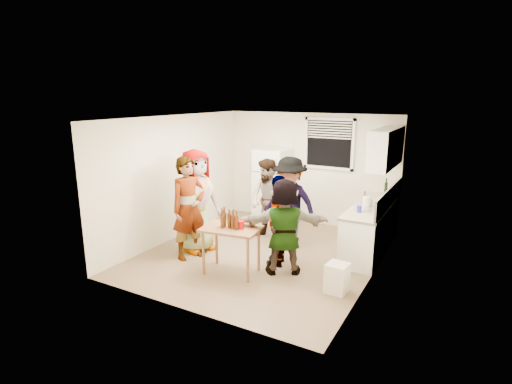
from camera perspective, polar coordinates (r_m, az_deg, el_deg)
The scene contains 23 objects.
room at distance 7.51m, azimuth 0.90°, elevation -8.87°, with size 4.00×4.50×2.50m, color #EFE8CE, non-canonical shape.
window at distance 8.85m, azimuth 10.39°, elevation 6.80°, with size 1.12×0.10×1.06m, color white, non-canonical shape.
refrigerator at distance 9.17m, azimuth 2.34°, elevation 0.91°, with size 0.70×0.70×1.70m, color white.
counter_lower at distance 7.83m, azimuth 16.10°, elevation -5.11°, with size 0.60×2.20×0.86m, color white.
countertop at distance 7.70m, azimuth 16.32°, elevation -1.94°, with size 0.64×2.22×0.04m, color beige.
backsplash at distance 7.59m, azimuth 18.51°, elevation -0.75°, with size 0.03×2.20×0.36m, color #AFABA2.
upper_cabinets at distance 7.66m, azimuth 18.15°, elevation 6.04°, with size 0.34×1.60×0.70m, color white.
kettle at distance 7.57m, azimuth 15.71°, elevation -2.01°, with size 0.22×0.19×0.19m, color silver, non-canonical shape.
paper_towel at distance 7.28m, azimuth 15.38°, elevation -2.60°, with size 0.12×0.12×0.26m, color white.
wine_bottle at distance 8.51m, azimuth 17.99°, elevation -0.45°, with size 0.07×0.07×0.26m, color black.
beer_bottle_counter at distance 7.49m, azimuth 15.17°, elevation -2.13°, with size 0.06×0.06×0.22m, color #47230C.
blue_cup at distance 7.17m, azimuth 14.50°, elevation -2.80°, with size 0.09×0.09×0.12m, color #2E28D1.
picture_frame at distance 8.19m, azimuth 18.79°, elevation -0.50°, with size 0.02×0.18×0.15m, color #EDCA55.
trash_bin at distance 6.20m, azimuth 11.51°, elevation -11.73°, with size 0.30×0.30×0.45m, color silver.
serving_table at distance 6.81m, azimuth -3.49°, elevation -11.36°, with size 0.93×0.62×0.79m, color brown, non-canonical shape.
beer_bottle_table at distance 6.57m, azimuth -4.52°, elevation -4.96°, with size 0.07×0.07×0.25m, color #47230C.
red_cup at distance 6.47m, azimuth -2.13°, elevation -5.24°, with size 0.10×0.10×0.13m, color #C40706.
guest_grey at distance 7.80m, azimuth -8.25°, elevation -8.13°, with size 0.95×1.94×0.62m, color #969696.
guest_stripe at distance 7.49m, azimuth -9.29°, elevation -9.13°, with size 0.68×1.85×0.44m, color #141933.
guest_back_left at distance 8.21m, azimuth 1.68°, elevation -6.84°, with size 0.81×1.67×0.63m, color brown.
guest_back_right at distance 7.82m, azimuth 4.67°, elevation -7.97°, with size 1.15×1.78×0.66m, color #3A393E.
guest_black at distance 7.13m, azimuth 3.21°, elevation -10.15°, with size 0.93×1.59×0.39m, color black.
guest_orange at distance 6.82m, azimuth 3.91°, elevation -11.34°, with size 1.49×1.61×0.48m, color #C76C40.
Camera 1 is at (3.27, -6.11, 2.89)m, focal length 28.00 mm.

